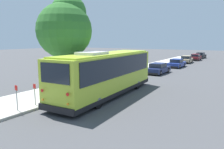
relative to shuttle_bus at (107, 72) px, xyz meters
The scene contains 12 objects.
ground_plane 1.78m from the shuttle_bus, 39.36° to the left, with size 160.00×160.00×0.00m, color #474749.
sidewalk_slab 4.09m from the shuttle_bus, 88.96° to the left, with size 80.00×3.99×0.15m, color beige.
curb_strip 2.37m from the shuttle_bus, 87.66° to the left, with size 80.00×0.14×0.15m, color #AAA69D.
shuttle_bus is the anchor object (origin of this frame).
parked_sedan_navy 12.44m from the shuttle_bus, ahead, with size 4.61×1.84×1.28m.
parked_sedan_blue 19.85m from the shuttle_bus, ahead, with size 4.48×1.83×1.26m.
parked_sedan_tan 27.03m from the shuttle_bus, ahead, with size 4.61×1.85×1.29m.
parked_sedan_maroon 33.29m from the shuttle_bus, ahead, with size 4.63×1.80×1.27m.
parked_sedan_black 39.05m from the shuttle_bus, ahead, with size 4.30×1.91×1.27m.
street_tree 4.64m from the shuttle_bus, 106.29° to the left, with size 4.17×4.17×7.35m.
sign_post_near 6.44m from the shuttle_bus, 160.60° to the left, with size 0.06×0.22×1.44m.
sign_post_far 5.33m from the shuttle_bus, 156.16° to the left, with size 0.06×0.22×1.31m.
Camera 1 is at (-13.32, -8.82, 4.10)m, focal length 35.00 mm.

